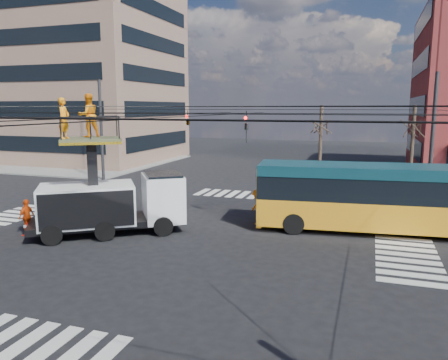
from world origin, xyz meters
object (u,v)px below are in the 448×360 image
traffic_cone (27,228)px  flagger (258,207)px  worker_ground (27,216)px  utility_truck (111,189)px  city_bus (383,197)px

traffic_cone → flagger: (9.67, 5.19, 0.57)m
traffic_cone → flagger: flagger is taller
worker_ground → flagger: size_ratio=0.90×
utility_truck → flagger: 7.20m
utility_truck → flagger: bearing=-5.0°
worker_ground → flagger: 11.06m
traffic_cone → worker_ground: bearing=132.4°
utility_truck → flagger: utility_truck is taller
city_bus → worker_ground: bearing=-167.4°
traffic_cone → utility_truck: bearing=24.8°
city_bus → flagger: (-5.92, -0.55, -0.82)m
city_bus → traffic_cone: 16.67m
worker_ground → city_bus: bearing=-74.3°
city_bus → traffic_cone: size_ratio=17.91×
city_bus → worker_ground: 16.77m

